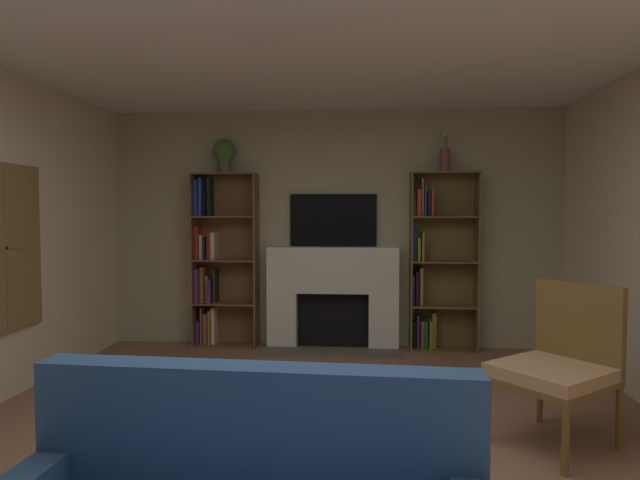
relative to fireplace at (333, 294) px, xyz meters
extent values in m
cube|color=#AEAB8C|center=(0.00, 0.16, 0.72)|extent=(5.10, 0.06, 2.63)
cube|color=olive|center=(-2.47, -1.90, 0.61)|extent=(0.04, 0.90, 1.33)
cube|color=silver|center=(-2.45, -1.90, 0.61)|extent=(0.01, 0.80, 1.23)
cube|color=olive|center=(-2.45, -1.90, 0.61)|extent=(0.01, 0.02, 1.23)
cube|color=olive|center=(-2.45, -1.90, 0.61)|extent=(0.01, 0.80, 0.02)
cube|color=white|center=(-0.55, 0.00, -0.29)|extent=(0.32, 0.25, 0.61)
cube|color=white|center=(0.55, 0.00, -0.29)|extent=(0.32, 0.25, 0.61)
cube|color=white|center=(0.00, 0.00, 0.27)|extent=(1.43, 0.25, 0.50)
cube|color=black|center=(0.00, 0.09, -0.29)|extent=(0.79, 0.08, 0.61)
cube|color=#5E5B4E|center=(0.00, -0.27, -0.58)|extent=(1.53, 0.30, 0.03)
cube|color=black|center=(0.00, 0.10, 0.81)|extent=(0.96, 0.06, 0.57)
cube|color=brown|center=(-1.54, -0.01, 0.37)|extent=(0.02, 0.28, 1.93)
cube|color=brown|center=(-0.85, -0.01, 0.37)|extent=(0.02, 0.28, 1.93)
cube|color=brown|center=(-1.20, 0.12, 0.37)|extent=(0.72, 0.02, 1.93)
cube|color=brown|center=(-1.20, -0.01, -0.59)|extent=(0.68, 0.28, 0.02)
cube|color=#532D7F|center=(-1.51, 0.02, -0.45)|extent=(0.03, 0.17, 0.26)
cube|color=brown|center=(-1.46, 0.01, -0.37)|extent=(0.02, 0.19, 0.42)
cube|color=brown|center=(-1.42, 0.02, -0.41)|extent=(0.04, 0.17, 0.34)
cube|color=olive|center=(-1.38, 0.01, -0.39)|extent=(0.02, 0.19, 0.38)
cube|color=beige|center=(-1.34, 0.02, -0.37)|extent=(0.04, 0.17, 0.41)
cube|color=brown|center=(-1.20, -0.01, -0.12)|extent=(0.68, 0.28, 0.02)
cube|color=#5C326D|center=(-1.51, 0.00, 0.08)|extent=(0.04, 0.22, 0.37)
cube|color=brown|center=(-1.46, 0.02, 0.09)|extent=(0.04, 0.18, 0.39)
cube|color=olive|center=(-1.41, 0.03, 0.04)|extent=(0.03, 0.16, 0.29)
cube|color=#68296F|center=(-1.36, 0.00, 0.02)|extent=(0.04, 0.22, 0.26)
cube|color=black|center=(-1.31, 0.01, 0.08)|extent=(0.03, 0.19, 0.37)
cube|color=brown|center=(-1.20, -0.01, 0.37)|extent=(0.68, 0.28, 0.02)
cube|color=#B52722|center=(-1.51, 0.02, 0.55)|extent=(0.04, 0.18, 0.36)
cube|color=beige|center=(-1.46, 0.01, 0.51)|extent=(0.03, 0.19, 0.27)
cube|color=black|center=(-1.42, 0.00, 0.50)|extent=(0.03, 0.22, 0.25)
cube|color=#AA252C|center=(-1.37, 0.01, 0.52)|extent=(0.04, 0.19, 0.29)
cube|color=beige|center=(-1.32, 0.00, 0.53)|extent=(0.04, 0.21, 0.30)
cube|color=brown|center=(-1.20, -0.01, 0.85)|extent=(0.68, 0.28, 0.02)
cube|color=#243B9A|center=(-1.51, 0.01, 1.05)|extent=(0.04, 0.20, 0.39)
cube|color=#264495|center=(-1.46, 0.01, 1.07)|extent=(0.03, 0.20, 0.42)
cube|color=black|center=(-1.42, 0.03, 1.00)|extent=(0.02, 0.16, 0.28)
cube|color=black|center=(-1.37, 0.03, 1.07)|extent=(0.04, 0.16, 0.42)
cube|color=brown|center=(-1.20, -0.01, 1.32)|extent=(0.68, 0.28, 0.02)
cube|color=brown|center=(0.85, -0.01, 0.37)|extent=(0.02, 0.27, 1.93)
cube|color=brown|center=(1.54, -0.01, 0.37)|extent=(0.02, 0.27, 1.93)
cube|color=brown|center=(1.20, 0.12, 0.37)|extent=(0.72, 0.02, 1.93)
cube|color=brown|center=(1.20, -0.01, -0.59)|extent=(0.68, 0.27, 0.02)
cube|color=black|center=(0.88, 0.03, -0.44)|extent=(0.04, 0.15, 0.28)
cube|color=#4D337F|center=(0.93, 0.03, -0.40)|extent=(0.03, 0.15, 0.36)
cube|color=brown|center=(0.97, 0.01, -0.43)|extent=(0.02, 0.20, 0.30)
cube|color=#267146|center=(1.01, 0.03, -0.43)|extent=(0.04, 0.15, 0.30)
cube|color=olive|center=(1.06, -0.01, -0.43)|extent=(0.03, 0.23, 0.31)
cube|color=olive|center=(1.10, 0.02, -0.38)|extent=(0.04, 0.17, 0.39)
cube|color=brown|center=(1.20, -0.01, -0.12)|extent=(0.68, 0.27, 0.02)
cube|color=#553881|center=(0.88, 0.02, 0.06)|extent=(0.02, 0.18, 0.32)
cube|color=black|center=(0.91, -0.01, 0.08)|extent=(0.03, 0.23, 0.37)
cube|color=#A48635|center=(0.96, 0.01, 0.10)|extent=(0.03, 0.19, 0.41)
cube|color=brown|center=(1.20, -0.01, 0.37)|extent=(0.68, 0.27, 0.02)
cube|color=navy|center=(0.89, 0.03, 0.56)|extent=(0.04, 0.15, 0.36)
cube|color=olive|center=(0.93, 0.01, 0.50)|extent=(0.03, 0.19, 0.25)
cube|color=olive|center=(0.97, 0.01, 0.53)|extent=(0.02, 0.19, 0.31)
cube|color=brown|center=(1.20, -0.01, 0.85)|extent=(0.68, 0.27, 0.02)
cube|color=#30693D|center=(0.88, 0.03, 0.98)|extent=(0.03, 0.16, 0.25)
cube|color=red|center=(0.92, 0.00, 1.00)|extent=(0.04, 0.21, 0.28)
cube|color=olive|center=(0.96, 0.01, 1.06)|extent=(0.02, 0.19, 0.40)
cube|color=navy|center=(1.00, 0.03, 1.03)|extent=(0.02, 0.16, 0.35)
cube|color=black|center=(1.03, 0.01, 0.99)|extent=(0.02, 0.19, 0.26)
cube|color=#B73030|center=(1.06, 0.00, 1.00)|extent=(0.02, 0.22, 0.28)
cube|color=brown|center=(1.20, -0.01, 1.32)|extent=(0.68, 0.27, 0.02)
cylinder|color=#4C5A56|center=(-1.20, -0.02, 1.40)|extent=(0.14, 0.14, 0.15)
sphere|color=#406A2B|center=(-1.20, -0.02, 1.58)|extent=(0.25, 0.25, 0.25)
cylinder|color=#823E53|center=(1.20, -0.02, 1.45)|extent=(0.11, 0.11, 0.25)
cylinder|color=#4C7F3F|center=(1.19, -0.03, 1.65)|extent=(0.01, 0.01, 0.15)
sphere|color=silver|center=(1.19, -0.03, 1.72)|extent=(0.04, 0.04, 0.04)
cylinder|color=#4C7F3F|center=(1.20, -0.01, 1.66)|extent=(0.01, 0.01, 0.16)
sphere|color=silver|center=(1.20, -0.01, 1.73)|extent=(0.04, 0.04, 0.04)
cylinder|color=#4C7F3F|center=(1.19, -0.05, 1.65)|extent=(0.01, 0.01, 0.15)
sphere|color=silver|center=(1.19, -0.05, 1.72)|extent=(0.04, 0.04, 0.04)
cylinder|color=#4C7F3F|center=(1.22, -0.02, 1.66)|extent=(0.01, 0.01, 0.18)
sphere|color=silver|center=(1.22, -0.02, 1.75)|extent=(0.04, 0.04, 0.04)
cube|color=#305488|center=(-0.08, -3.87, 0.05)|extent=(1.75, 0.24, 0.49)
cylinder|color=brown|center=(1.94, -2.44, -0.38)|extent=(0.04, 0.04, 0.44)
cylinder|color=brown|center=(1.59, -2.02, -0.38)|extent=(0.04, 0.04, 0.44)
cylinder|color=brown|center=(1.47, -2.82, -0.38)|extent=(0.04, 0.04, 0.44)
cylinder|color=brown|center=(1.12, -2.40, -0.38)|extent=(0.04, 0.04, 0.44)
cube|color=tan|center=(1.53, -2.42, -0.12)|extent=(0.87, 0.87, 0.08)
cube|color=brown|center=(1.53, -2.42, -0.18)|extent=(0.87, 0.87, 0.04)
cube|color=brown|center=(1.76, -2.24, 0.13)|extent=(0.42, 0.50, 0.58)
cube|color=brown|center=(-0.10, -3.38, -0.18)|extent=(0.80, 0.54, 0.04)
cylinder|color=brown|center=(-0.48, -3.14, -0.40)|extent=(0.05, 0.05, 0.40)
cylinder|color=brown|center=(0.28, -3.14, -0.40)|extent=(0.05, 0.05, 0.40)
camera|label=1|loc=(0.33, -5.92, 0.88)|focal=30.49mm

